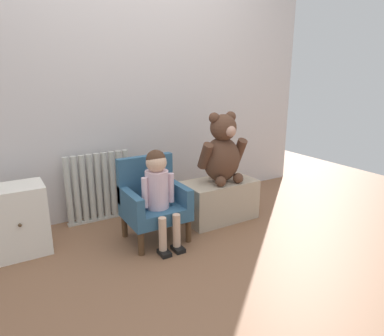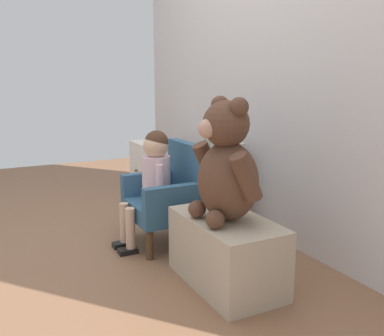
{
  "view_description": "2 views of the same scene",
  "coord_description": "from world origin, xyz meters",
  "px_view_note": "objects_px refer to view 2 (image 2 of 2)",
  "views": [
    {
      "loc": [
        -1.12,
        -1.75,
        1.24
      ],
      "look_at": [
        0.25,
        0.52,
        0.49
      ],
      "focal_mm": 32.0,
      "sensor_mm": 36.0,
      "label": 1
    },
    {
      "loc": [
        2.2,
        -0.54,
        1.01
      ],
      "look_at": [
        0.15,
        0.49,
        0.53
      ],
      "focal_mm": 40.0,
      "sensor_mm": 36.0,
      "label": 2
    }
  ],
  "objects_px": {
    "radiator": "(222,179)",
    "low_bench": "(226,251)",
    "large_teddy_bear": "(227,167)",
    "child_figure": "(153,172)",
    "small_dresser": "(154,172)",
    "child_armchair": "(169,196)"
  },
  "relations": [
    {
      "from": "child_armchair",
      "to": "child_figure",
      "type": "bearing_deg",
      "value": -90.0
    },
    {
      "from": "radiator",
      "to": "large_teddy_bear",
      "type": "distance_m",
      "value": 1.09
    },
    {
      "from": "child_figure",
      "to": "low_bench",
      "type": "xyz_separation_m",
      "value": [
        0.64,
        0.13,
        -0.29
      ]
    },
    {
      "from": "radiator",
      "to": "low_bench",
      "type": "bearing_deg",
      "value": -29.57
    },
    {
      "from": "radiator",
      "to": "low_bench",
      "type": "xyz_separation_m",
      "value": [
        0.89,
        -0.51,
        -0.12
      ]
    },
    {
      "from": "radiator",
      "to": "low_bench",
      "type": "relative_size",
      "value": 0.95
    },
    {
      "from": "child_armchair",
      "to": "low_bench",
      "type": "height_order",
      "value": "child_armchair"
    },
    {
      "from": "small_dresser",
      "to": "child_armchair",
      "type": "bearing_deg",
      "value": -15.94
    },
    {
      "from": "radiator",
      "to": "child_armchair",
      "type": "bearing_deg",
      "value": -64.06
    },
    {
      "from": "radiator",
      "to": "large_teddy_bear",
      "type": "height_order",
      "value": "large_teddy_bear"
    },
    {
      "from": "small_dresser",
      "to": "low_bench",
      "type": "height_order",
      "value": "small_dresser"
    },
    {
      "from": "child_armchair",
      "to": "low_bench",
      "type": "relative_size",
      "value": 1.0
    },
    {
      "from": "small_dresser",
      "to": "large_teddy_bear",
      "type": "xyz_separation_m",
      "value": [
        1.55,
        -0.25,
        0.35
      ]
    },
    {
      "from": "radiator",
      "to": "child_figure",
      "type": "bearing_deg",
      "value": -67.97
    },
    {
      "from": "child_armchair",
      "to": "large_teddy_bear",
      "type": "xyz_separation_m",
      "value": [
        0.65,
        0.01,
        0.3
      ]
    },
    {
      "from": "child_figure",
      "to": "low_bench",
      "type": "height_order",
      "value": "child_figure"
    },
    {
      "from": "child_armchair",
      "to": "child_figure",
      "type": "xyz_separation_m",
      "value": [
        -0.0,
        -0.11,
        0.16
      ]
    },
    {
      "from": "small_dresser",
      "to": "child_armchair",
      "type": "xyz_separation_m",
      "value": [
        0.9,
        -0.26,
        0.05
      ]
    },
    {
      "from": "low_bench",
      "to": "small_dresser",
      "type": "bearing_deg",
      "value": 171.31
    },
    {
      "from": "large_teddy_bear",
      "to": "child_armchair",
      "type": "bearing_deg",
      "value": -179.13
    },
    {
      "from": "low_bench",
      "to": "child_figure",
      "type": "bearing_deg",
      "value": -168.43
    },
    {
      "from": "small_dresser",
      "to": "child_figure",
      "type": "bearing_deg",
      "value": -22.02
    }
  ]
}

